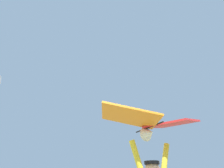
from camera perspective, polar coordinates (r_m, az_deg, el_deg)
The scene contains 1 object.
held_stunt_kite at distance 3.39m, azimuth 11.72°, elevation -11.41°, with size 2.00×1.23×0.42m.
Camera 1 is at (-2.14, -2.53, 1.28)m, focal length 30.58 mm.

